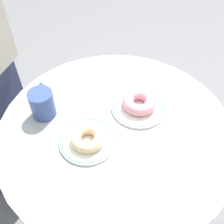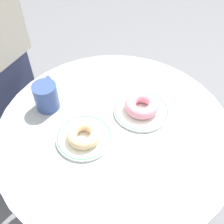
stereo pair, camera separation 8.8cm
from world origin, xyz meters
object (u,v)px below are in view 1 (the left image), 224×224
at_px(plate_left, 88,140).
at_px(plate_right, 139,107).
at_px(coffee_mug, 42,103).
at_px(donut_glazed, 88,138).
at_px(cafe_table, 115,163).
at_px(donut_pink_frosted, 139,102).

bearing_deg(plate_left, plate_right, 21.20).
bearing_deg(plate_left, coffee_mug, 123.19).
relative_size(plate_left, donut_glazed, 1.69).
bearing_deg(coffee_mug, cafe_table, -33.35).
distance_m(cafe_table, plate_right, 0.26).
distance_m(plate_left, coffee_mug, 0.20).
bearing_deg(coffee_mug, plate_right, -14.99).
distance_m(cafe_table, plate_left, 0.26).
bearing_deg(donut_glazed, cafe_table, 17.59).
bearing_deg(donut_pink_frosted, coffee_mug, 165.01).
relative_size(cafe_table, donut_pink_frosted, 6.65).
distance_m(cafe_table, donut_glazed, 0.28).
relative_size(cafe_table, plate_right, 4.08).
distance_m(plate_left, donut_pink_frosted, 0.22).
relative_size(plate_left, donut_pink_frosted, 1.53).
bearing_deg(cafe_table, donut_glazed, -162.41).
xyz_separation_m(cafe_table, plate_right, (0.10, 0.05, 0.23)).
height_order(plate_right, donut_glazed, donut_glazed).
height_order(plate_right, coffee_mug, coffee_mug).
distance_m(cafe_table, coffee_mug, 0.37).
bearing_deg(donut_glazed, donut_pink_frosted, 22.91).
relative_size(plate_left, coffee_mug, 1.44).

